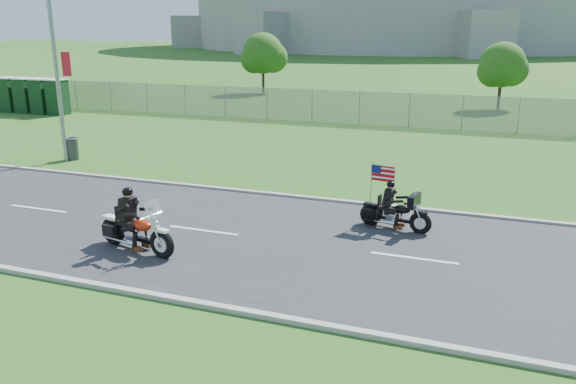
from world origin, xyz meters
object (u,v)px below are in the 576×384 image
(porta_toilet_b, at_px, (41,97))
(motorcycle_lead, at_px, (135,232))
(porta_toilet_c, at_px, (25,96))
(motorcycle_follow, at_px, (395,213))
(porta_toilet_d, at_px, (9,95))
(porta_toilet_a, at_px, (58,98))
(streetlight, at_px, (56,28))
(trash_can, at_px, (72,149))

(porta_toilet_b, height_order, motorcycle_lead, porta_toilet_b)
(porta_toilet_c, xyz_separation_m, motorcycle_follow, (27.95, -14.97, -0.65))
(porta_toilet_d, bearing_deg, porta_toilet_a, 0.00)
(streetlight, xyz_separation_m, motorcycle_follow, (15.13, -4.19, -5.14))
(streetlight, distance_m, motorcycle_lead, 13.16)
(porta_toilet_d, bearing_deg, motorcycle_follow, -27.02)
(porta_toilet_b, bearing_deg, streetlight, -43.35)
(streetlight, bearing_deg, porta_toilet_a, 132.91)
(porta_toilet_d, relative_size, motorcycle_lead, 0.90)
(porta_toilet_a, distance_m, motorcycle_follow, 29.28)
(porta_toilet_a, xyz_separation_m, porta_toilet_b, (-1.40, 0.00, 0.00))
(porta_toilet_d, xyz_separation_m, motorcycle_lead, (23.23, -18.90, -0.60))
(porta_toilet_a, bearing_deg, porta_toilet_d, 180.00)
(porta_toilet_b, xyz_separation_m, porta_toilet_d, (-2.80, 0.00, 0.00))
(porta_toilet_b, height_order, porta_toilet_c, same)
(streetlight, xyz_separation_m, porta_toilet_b, (-11.42, 10.78, -4.49))
(porta_toilet_a, distance_m, motorcycle_lead, 26.83)
(motorcycle_lead, relative_size, motorcycle_follow, 1.19)
(streetlight, bearing_deg, motorcycle_follow, -15.47)
(porta_toilet_c, height_order, porta_toilet_d, same)
(porta_toilet_a, relative_size, motorcycle_lead, 0.90)
(porta_toilet_c, xyz_separation_m, trash_can, (12.91, -10.72, -0.68))
(motorcycle_lead, bearing_deg, porta_toilet_d, 153.18)
(porta_toilet_d, relative_size, trash_can, 2.45)
(porta_toilet_b, xyz_separation_m, trash_can, (11.51, -10.72, -0.68))
(porta_toilet_b, xyz_separation_m, porta_toilet_c, (-1.40, 0.00, 0.00))
(porta_toilet_d, distance_m, motorcycle_lead, 29.96)
(porta_toilet_c, distance_m, motorcycle_follow, 31.71)
(motorcycle_follow, xyz_separation_m, trash_can, (-15.05, 4.25, -0.03))
(porta_toilet_a, relative_size, porta_toilet_b, 1.00)
(streetlight, relative_size, porta_toilet_c, 4.35)
(streetlight, xyz_separation_m, trash_can, (0.09, 0.06, -5.17))
(porta_toilet_d, xyz_separation_m, motorcycle_follow, (29.35, -14.97, -0.65))
(streetlight, relative_size, motorcycle_lead, 3.90)
(motorcycle_lead, relative_size, trash_can, 2.73)
(trash_can, bearing_deg, streetlight, -144.07)
(porta_toilet_b, distance_m, porta_toilet_c, 1.40)
(motorcycle_lead, bearing_deg, streetlight, 150.30)
(porta_toilet_a, distance_m, trash_can, 14.75)
(porta_toilet_d, bearing_deg, porta_toilet_c, 0.00)
(porta_toilet_b, height_order, porta_toilet_d, same)
(porta_toilet_c, bearing_deg, porta_toilet_b, 0.00)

